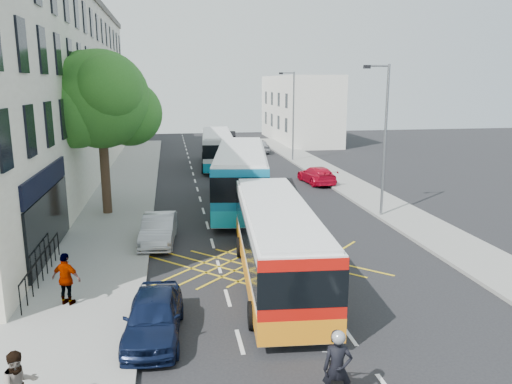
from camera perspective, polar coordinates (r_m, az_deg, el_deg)
name	(u,v)px	position (r m, az deg, el deg)	size (l,w,h in m)	color
ground	(347,332)	(15.55, 10.35, -15.50)	(120.00, 120.00, 0.00)	black
pavement_left	(108,214)	(28.96, -16.56, -2.39)	(5.00, 70.00, 0.15)	gray
pavement_right	(379,202)	(31.33, 13.88, -1.13)	(3.00, 70.00, 0.15)	gray
terrace_main	(35,89)	(38.41, -23.90, 10.69)	(8.30, 45.00, 13.50)	beige
terrace_far	(97,100)	(68.47, -17.71, 10.00)	(8.00, 20.00, 10.00)	silver
building_right	(299,109)	(62.98, 4.91, 9.46)	(6.00, 18.00, 8.00)	silver
street_tree	(100,100)	(28.04, -17.38, 9.97)	(6.30, 5.70, 8.80)	#382619
lamp_near	(384,133)	(27.35, 14.37, 6.57)	(1.45, 0.15, 8.00)	slate
lamp_far	(292,111)	(46.28, 4.17, 9.17)	(1.45, 0.15, 8.00)	slate
railings	(42,266)	(19.85, -23.28, -7.78)	(0.08, 5.60, 1.14)	black
bus_near	(277,242)	(18.22, 2.40, -5.76)	(3.26, 10.60, 2.93)	silver
bus_mid	(241,176)	(29.48, -1.72, 1.85)	(4.65, 12.53, 3.44)	silver
bus_far	(217,148)	(43.78, -4.47, 5.00)	(3.25, 10.89, 3.02)	silver
motorbike	(337,373)	(11.90, 9.25, -19.78)	(0.84, 2.16, 1.96)	black
parked_car_blue	(154,316)	(15.05, -11.61, -13.70)	(1.58, 3.93, 1.34)	black
parked_car_silver	(159,229)	(23.22, -11.05, -4.22)	(1.42, 4.06, 1.34)	#A4A7AC
red_hatchback	(317,175)	(36.57, 6.95, 1.94)	(1.75, 4.31, 1.25)	red
distant_car_grey	(219,142)	(57.06, -4.27, 5.73)	(1.97, 4.27, 1.19)	#383A3F
distant_car_silver	(258,146)	(52.39, 0.29, 5.31)	(1.71, 4.24, 1.45)	#A0A2A8
distant_car_dark	(230,136)	(62.92, -3.00, 6.42)	(1.35, 3.88, 1.28)	black
pedestrian_far	(66,279)	(17.44, -20.85, -9.28)	(1.02, 0.43, 1.74)	gray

